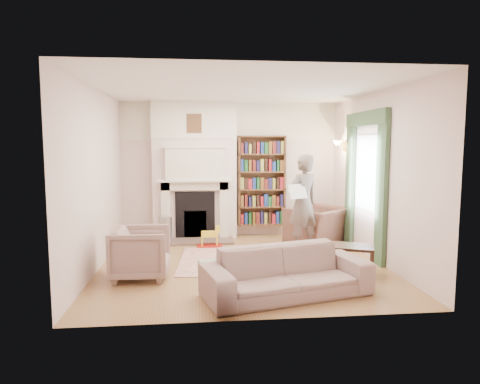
{
  "coord_description": "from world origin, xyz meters",
  "views": [
    {
      "loc": [
        -0.72,
        -6.76,
        1.94
      ],
      "look_at": [
        0.0,
        0.25,
        1.15
      ],
      "focal_mm": 32.0,
      "sensor_mm": 36.0,
      "label": 1
    }
  ],
  "objects": [
    {
      "name": "paraffin_heater",
      "position": [
        -1.32,
        1.45,
        0.28
      ],
      "size": [
        0.24,
        0.24,
        0.55
      ],
      "primitive_type": "cylinder",
      "rotation": [
        0.0,
        0.0,
        0.01
      ],
      "color": "#A1A3A8",
      "rests_on": "floor"
    },
    {
      "name": "wall_sconce",
      "position": [
        2.03,
        1.5,
        1.9
      ],
      "size": [
        0.2,
        0.24,
        0.24
      ],
      "primitive_type": null,
      "color": "gold",
      "rests_on": "wall_right"
    },
    {
      "name": "wall_right",
      "position": [
        2.25,
        0.0,
        1.4
      ],
      "size": [
        0.0,
        4.5,
        4.5
      ],
      "primitive_type": "plane",
      "rotation": [
        1.57,
        0.0,
        -1.57
      ],
      "color": "white",
      "rests_on": "floor"
    },
    {
      "name": "pelmet",
      "position": [
        2.19,
        0.4,
        2.38
      ],
      "size": [
        0.09,
        1.7,
        0.24
      ],
      "primitive_type": "cube",
      "color": "#304B31",
      "rests_on": "wall_right"
    },
    {
      "name": "bookcase",
      "position": [
        0.65,
        2.12,
        1.18
      ],
      "size": [
        1.0,
        0.24,
        1.85
      ],
      "primitive_type": "cube",
      "color": "brown",
      "rests_on": "floor"
    },
    {
      "name": "wall_front",
      "position": [
        0.0,
        -2.25,
        1.4
      ],
      "size": [
        4.5,
        0.0,
        4.5
      ],
      "primitive_type": "plane",
      "rotation": [
        -1.57,
        0.0,
        0.0
      ],
      "color": "white",
      "rests_on": "floor"
    },
    {
      "name": "man_reading",
      "position": [
        1.19,
        0.73,
        0.88
      ],
      "size": [
        0.76,
        0.67,
        1.76
      ],
      "primitive_type": "imported",
      "rotation": [
        0.0,
        0.0,
        3.61
      ],
      "color": "#62564E",
      "rests_on": "floor"
    },
    {
      "name": "armchair_reading",
      "position": [
        1.64,
        1.33,
        0.35
      ],
      "size": [
        1.43,
        1.41,
        0.7
      ],
      "primitive_type": "imported",
      "rotation": [
        0.0,
        0.0,
        3.82
      ],
      "color": "#4E2D29",
      "rests_on": "floor"
    },
    {
      "name": "curtain_left",
      "position": [
        2.2,
        -0.3,
        1.2
      ],
      "size": [
        0.07,
        0.32,
        2.4
      ],
      "primitive_type": "cube",
      "color": "#304B31",
      "rests_on": "floor"
    },
    {
      "name": "board_game",
      "position": [
        -0.46,
        -0.01,
        0.03
      ],
      "size": [
        0.5,
        0.5,
        0.03
      ],
      "primitive_type": "cube",
      "rotation": [
        0.0,
        0.0,
        0.33
      ],
      "color": "#E0E852",
      "rests_on": "rug"
    },
    {
      "name": "rocking_horse",
      "position": [
        -0.49,
        1.17,
        0.21
      ],
      "size": [
        0.48,
        0.2,
        0.41
      ],
      "primitive_type": null,
      "rotation": [
        0.0,
        0.0,
        0.03
      ],
      "color": "yellow",
      "rests_on": "rug"
    },
    {
      "name": "game_box_lid",
      "position": [
        -0.38,
        -0.27,
        0.04
      ],
      "size": [
        0.32,
        0.23,
        0.05
      ],
      "primitive_type": "cube",
      "rotation": [
        0.0,
        0.0,
        -0.06
      ],
      "color": "red",
      "rests_on": "rug"
    },
    {
      "name": "floor",
      "position": [
        0.0,
        0.0,
        0.0
      ],
      "size": [
        4.5,
        4.5,
        0.0
      ],
      "primitive_type": "plane",
      "color": "#92623A",
      "rests_on": "ground"
    },
    {
      "name": "sofa",
      "position": [
        0.41,
        -1.53,
        0.31
      ],
      "size": [
        2.26,
        1.33,
        0.62
      ],
      "primitive_type": "imported",
      "rotation": [
        0.0,
        0.0,
        0.25
      ],
      "color": "#AD9D8E",
      "rests_on": "floor"
    },
    {
      "name": "newspaper",
      "position": [
        1.04,
        0.53,
        1.12
      ],
      "size": [
        0.38,
        0.26,
        0.25
      ],
      "primitive_type": "cube",
      "rotation": [
        -0.35,
        0.0,
        0.47
      ],
      "color": "silver",
      "rests_on": "man_reading"
    },
    {
      "name": "wall_left",
      "position": [
        -2.25,
        0.0,
        1.4
      ],
      "size": [
        0.0,
        4.5,
        4.5
      ],
      "primitive_type": "plane",
      "rotation": [
        1.57,
        0.0,
        1.57
      ],
      "color": "white",
      "rests_on": "floor"
    },
    {
      "name": "armchair_left",
      "position": [
        -1.53,
        -0.58,
        0.37
      ],
      "size": [
        0.83,
        0.81,
        0.74
      ],
      "primitive_type": "imported",
      "rotation": [
        0.0,
        0.0,
        1.55
      ],
      "color": "#A29485",
      "rests_on": "floor"
    },
    {
      "name": "comic_annuals",
      "position": [
        0.4,
        -0.34,
        0.02
      ],
      "size": [
        0.43,
        0.5,
        0.02
      ],
      "color": "red",
      "rests_on": "rug"
    },
    {
      "name": "wall_back",
      "position": [
        0.0,
        2.25,
        1.4
      ],
      "size": [
        4.5,
        0.0,
        4.5
      ],
      "primitive_type": "plane",
      "rotation": [
        1.57,
        0.0,
        0.0
      ],
      "color": "white",
      "rests_on": "floor"
    },
    {
      "name": "window",
      "position": [
        2.23,
        0.4,
        1.45
      ],
      "size": [
        0.02,
        0.9,
        1.3
      ],
      "primitive_type": "cube",
      "color": "silver",
      "rests_on": "wall_right"
    },
    {
      "name": "coffee_table",
      "position": [
        1.53,
        -0.76,
        0.23
      ],
      "size": [
        0.82,
        0.68,
        0.45
      ],
      "primitive_type": null,
      "rotation": [
        0.0,
        0.0,
        -0.39
      ],
      "color": "#331912",
      "rests_on": "floor"
    },
    {
      "name": "curtain_right",
      "position": [
        2.2,
        1.1,
        1.2
      ],
      "size": [
        0.07,
        0.32,
        2.4
      ],
      "primitive_type": "cube",
      "color": "#304B31",
      "rests_on": "floor"
    },
    {
      "name": "ceiling",
      "position": [
        0.0,
        0.0,
        2.8
      ],
      "size": [
        4.5,
        4.5,
        0.0
      ],
      "primitive_type": "plane",
      "rotation": [
        3.14,
        0.0,
        0.0
      ],
      "color": "white",
      "rests_on": "wall_back"
    },
    {
      "name": "rug",
      "position": [
        0.18,
        0.18,
        0.01
      ],
      "size": [
        2.48,
        1.98,
        0.01
      ],
      "primitive_type": "cube",
      "rotation": [
        0.0,
        0.0,
        -0.07
      ],
      "color": "beige",
      "rests_on": "floor"
    },
    {
      "name": "fireplace",
      "position": [
        -0.75,
        2.05,
        1.39
      ],
      "size": [
        1.7,
        0.58,
        2.8
      ],
      "color": "white",
      "rests_on": "floor"
    }
  ]
}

